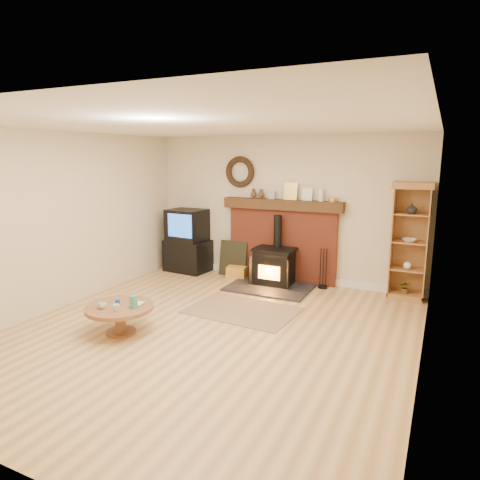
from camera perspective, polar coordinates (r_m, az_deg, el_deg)
The scene contains 11 objects.
ground at distance 5.65m, azimuth -4.14°, elevation -12.23°, with size 5.50×5.50×0.00m, color #AE8348.
room_shell at distance 5.31m, azimuth -4.06°, elevation 5.46°, with size 5.02×5.52×2.61m.
chimney_breast at distance 7.75m, azimuth 5.59°, elevation 0.41°, with size 2.20×0.22×1.78m.
wood_stove at distance 7.49m, azimuth 4.46°, elevation -3.74°, with size 1.40×1.00×1.22m.
area_rug at distance 6.38m, azimuth 0.29°, elevation -9.35°, with size 1.56×1.07×0.01m, color brown.
tv_unit at distance 8.44m, azimuth -7.01°, elevation -0.23°, with size 0.88×0.65×1.22m.
curio_cabinet at distance 7.18m, azimuth 21.67°, elevation -0.17°, with size 0.59×0.43×1.85m.
firelog_box at distance 7.96m, azimuth -0.45°, elevation -4.35°, with size 0.35×0.22×0.22m, color yellow.
leaning_painting at distance 8.10m, azimuth -0.93°, elevation -2.46°, with size 0.55×0.03×0.67m, color black.
fire_tools at distance 7.52m, azimuth 10.98°, elevation -5.33°, with size 0.16×0.16×0.70m.
coffee_table at distance 5.72m, azimuth -15.74°, elevation -9.10°, with size 0.86×0.86×0.53m.
Camera 1 is at (2.60, -4.49, 2.24)m, focal length 32.00 mm.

